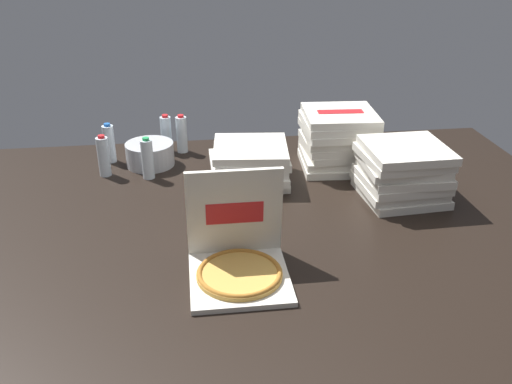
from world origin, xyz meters
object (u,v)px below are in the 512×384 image
Objects in this scene: pizza_stack_center_far at (338,139)px; water_bottle_2 at (109,144)px; water_bottle_4 at (104,156)px; water_bottle_3 at (182,134)px; open_pizza_box at (238,258)px; pizza_stack_left_mid at (250,163)px; water_bottle_0 at (166,134)px; water_bottle_1 at (147,159)px; ice_bucket at (150,154)px; pizza_stack_right_far at (402,171)px.

water_bottle_2 is at bearing 170.17° from pizza_stack_center_far.
water_bottle_3 is at bearing 34.81° from water_bottle_4.
pizza_stack_left_mid is at bearing 80.29° from open_pizza_box.
open_pizza_box is 1.42m from water_bottle_0.
water_bottle_1 and water_bottle_4 have the same top height.
water_bottle_3 is (0.42, 0.11, 0.00)m from water_bottle_2.
water_bottle_2 is (-0.64, 1.27, 0.04)m from open_pizza_box.
water_bottle_4 is (-0.25, -0.12, 0.05)m from ice_bucket.
water_bottle_0 is at bearing 171.41° from water_bottle_3.
water_bottle_3 and water_bottle_4 have the same top height.
pizza_stack_center_far reaches higher than water_bottle_4.
open_pizza_box is 0.91m from pizza_stack_left_mid.
water_bottle_3 is (-0.21, 1.37, 0.04)m from open_pizza_box.
pizza_stack_right_far is 1.36m from water_bottle_1.
water_bottle_1 reaches higher than pizza_stack_left_mid.
water_bottle_4 is (-0.24, 0.07, 0.00)m from water_bottle_1.
pizza_stack_right_far is at bearing -17.09° from water_bottle_4.
open_pizza_box is 1.08m from pizza_stack_right_far.
water_bottle_4 reaches higher than pizza_stack_left_mid.
water_bottle_3 is (-1.11, 0.78, -0.03)m from pizza_stack_right_far.
water_bottle_4 is (-0.43, -0.30, 0.00)m from water_bottle_3.
water_bottle_2 is at bearing -160.07° from water_bottle_0.
water_bottle_2 is 0.20m from water_bottle_4.
pizza_stack_right_far is 1.81× the size of water_bottle_4.
water_bottle_1 is at bearing -48.50° from water_bottle_2.
ice_bucket is 1.17× the size of water_bottle_0.
pizza_stack_left_mid is 0.55m from pizza_stack_center_far.
water_bottle_1 is at bearing -104.06° from water_bottle_0.
pizza_stack_right_far reaches higher than ice_bucket.
water_bottle_2 is (-0.23, 0.26, 0.00)m from water_bottle_1.
water_bottle_3 is at bearing -8.59° from water_bottle_0.
pizza_stack_left_mid reaches higher than ice_bucket.
water_bottle_1 is (-0.10, -0.38, 0.00)m from water_bottle_0.
water_bottle_3 reaches higher than pizza_stack_left_mid.
water_bottle_4 is at bearing 178.63° from pizza_stack_center_far.
ice_bucket is 0.28m from water_bottle_4.
pizza_stack_right_far is (0.90, 0.60, 0.07)m from open_pizza_box.
open_pizza_box is 1.25m from pizza_stack_center_far.
water_bottle_1 is 1.00× the size of water_bottle_4.
pizza_stack_left_mid is 1.86× the size of water_bottle_0.
ice_bucket is 0.19m from water_bottle_1.
pizza_stack_right_far is 1.62m from water_bottle_4.
pizza_stack_left_mid is (0.15, 0.89, 0.02)m from open_pizza_box.
pizza_stack_center_far is 1.57× the size of ice_bucket.
pizza_stack_left_mid is 0.60m from water_bottle_3.
water_bottle_1 is at bearing 168.86° from pizza_stack_left_mid.
open_pizza_box is at bearing -71.44° from ice_bucket.
pizza_stack_center_far is at bearing 15.28° from pizza_stack_left_mid.
water_bottle_3 is at bearing 127.16° from pizza_stack_left_mid.
open_pizza_box is at bearing -146.49° from pizza_stack_right_far.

